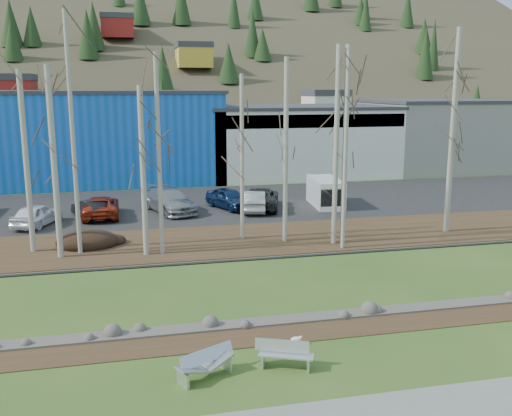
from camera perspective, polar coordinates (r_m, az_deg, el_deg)
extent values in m
plane|color=#30511B|center=(18.82, 2.90, -15.12)|extent=(200.00, 200.00, 0.00)
cube|color=#382616|center=(20.64, 1.28, -12.51)|extent=(80.00, 1.80, 0.03)
cube|color=#382616|center=(32.10, -4.16, -3.40)|extent=(80.00, 7.00, 0.15)
cube|color=black|center=(42.23, -6.35, 0.29)|extent=(80.00, 14.00, 0.14)
cube|color=#0F53AB|center=(55.31, -14.40, 6.86)|extent=(20.00, 12.00, 8.00)
cube|color=#333338|center=(55.12, -14.62, 11.16)|extent=(20.40, 12.24, 0.30)
cube|color=silver|center=(57.81, 3.89, 6.66)|extent=(18.00, 12.00, 6.50)
cube|color=#333338|center=(57.59, 3.93, 10.03)|extent=(18.36, 12.24, 0.30)
cube|color=navy|center=(52.03, 5.82, 8.64)|extent=(17.64, 0.20, 1.20)
cube|color=gray|center=(64.24, 17.79, 6.88)|extent=(14.00, 12.00, 7.00)
cube|color=#333338|center=(64.06, 18.00, 10.13)|extent=(14.28, 12.24, 0.30)
cube|color=silver|center=(18.47, 0.76, -14.93)|extent=(0.27, 0.51, 0.42)
cube|color=silver|center=(18.32, 5.30, -15.23)|extent=(0.27, 0.51, 0.42)
cube|color=silver|center=(18.32, 2.61, -13.59)|extent=(1.61, 0.77, 0.38)
cube|color=silver|center=(18.28, 3.03, -14.48)|extent=(1.75, 1.10, 0.05)
cube|color=silver|center=(17.49, -7.32, -16.60)|extent=(0.33, 0.54, 0.45)
cube|color=silver|center=(18.26, -3.07, -15.21)|extent=(0.33, 0.54, 0.45)
cube|color=silver|center=(17.88, -4.92, -14.46)|extent=(1.75, 1.02, 0.40)
cube|color=gray|center=(17.55, -6.45, -15.78)|extent=(1.04, 0.87, 0.34)
cube|color=gray|center=(18.02, -3.89, -14.96)|extent=(1.04, 0.87, 0.34)
cylinder|color=gold|center=(19.93, 3.94, -13.35)|extent=(0.01, 0.01, 0.10)
cylinder|color=gold|center=(19.98, 3.89, -13.27)|extent=(0.01, 0.01, 0.10)
ellipsoid|color=white|center=(19.92, 4.01, -13.00)|extent=(0.37, 0.21, 0.21)
cube|color=gray|center=(19.90, 4.01, -12.89)|extent=(0.25, 0.19, 0.02)
sphere|color=white|center=(19.86, 4.47, -12.79)|extent=(0.11, 0.11, 0.11)
cone|color=gold|center=(19.85, 4.68, -12.80)|extent=(0.07, 0.05, 0.03)
ellipsoid|color=black|center=(32.17, -16.54, -3.11)|extent=(3.30, 2.33, 0.65)
cylinder|color=#BDB6AB|center=(31.31, -21.99, 4.21)|extent=(0.28, 0.28, 9.32)
cylinder|color=#BDB6AB|center=(30.05, -17.85, 6.88)|extent=(0.22, 0.22, 12.09)
cylinder|color=#BDB6AB|center=(29.71, -19.54, 4.20)|extent=(0.29, 0.29, 9.50)
cylinder|color=#BDB6AB|center=(29.05, -9.68, 5.15)|extent=(0.23, 0.23, 10.10)
cylinder|color=#BDB6AB|center=(29.09, -11.23, 3.54)|extent=(0.28, 0.28, 8.53)
cylinder|color=#BDB6AB|center=(31.66, -1.41, 5.00)|extent=(0.22, 0.22, 9.15)
cylinder|color=#BDB6AB|center=(29.98, 8.93, 5.52)|extent=(0.20, 0.20, 10.25)
cylinder|color=#BDB6AB|center=(31.10, 2.99, 5.65)|extent=(0.26, 0.26, 10.00)
cylinder|color=#BDB6AB|center=(31.03, 8.91, 6.07)|extent=(0.28, 0.28, 10.60)
cylinder|color=#BDB6AB|center=(35.06, 19.13, 7.13)|extent=(0.26, 0.26, 11.72)
cylinder|color=#BDB6AB|center=(35.01, 19.01, 7.13)|extent=(0.26, 0.26, 11.72)
cylinder|color=#BDB6AB|center=(30.85, 8.02, 6.06)|extent=(0.28, 0.28, 10.60)
imported|color=white|center=(37.82, -21.09, -0.63)|extent=(3.06, 4.42, 1.40)
imported|color=black|center=(38.77, -16.09, -0.09)|extent=(2.96, 4.09, 1.28)
imported|color=#9A2D15|center=(39.12, -15.26, 0.13)|extent=(2.32, 4.98, 1.38)
imported|color=gray|center=(39.66, -8.64, 0.75)|extent=(3.91, 5.97, 1.61)
imported|color=navy|center=(40.43, -2.71, 0.97)|extent=(3.26, 4.58, 1.45)
imported|color=#A7A6A8|center=(39.53, -0.21, 0.73)|extent=(2.44, 4.60, 1.44)
imported|color=#2A2B2D|center=(40.34, 0.43, 1.00)|extent=(3.85, 5.85, 1.50)
cube|color=white|center=(41.67, 6.95, 1.59)|extent=(2.30, 4.64, 1.96)
cube|color=black|center=(39.98, 7.57, 1.13)|extent=(1.86, 1.10, 1.21)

